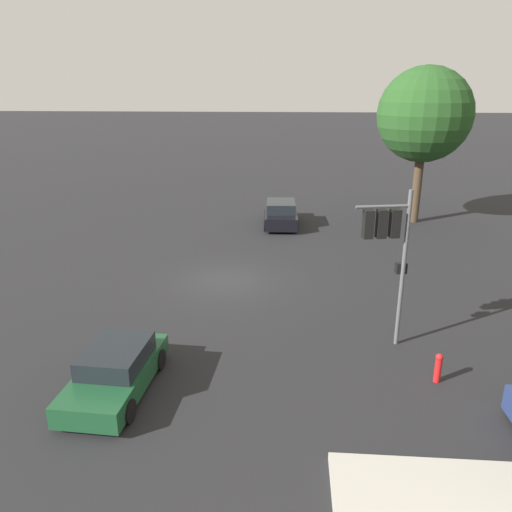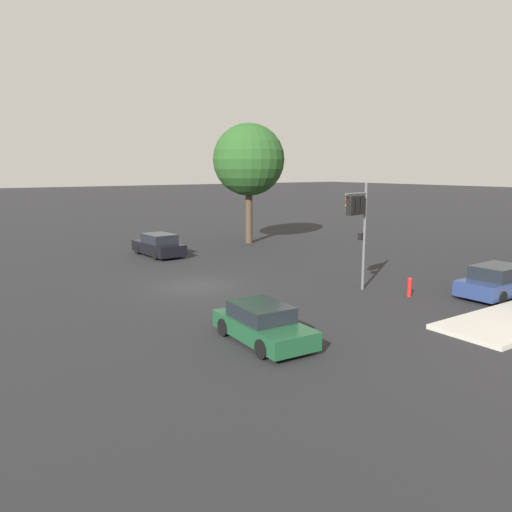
{
  "view_description": "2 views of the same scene",
  "coord_description": "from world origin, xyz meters",
  "px_view_note": "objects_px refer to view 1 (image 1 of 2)",
  "views": [
    {
      "loc": [
        20.74,
        2.92,
        8.29
      ],
      "look_at": [
        2.12,
        1.51,
        1.89
      ],
      "focal_mm": 35.0,
      "sensor_mm": 36.0,
      "label": 1
    },
    {
      "loc": [
        22.27,
        -11.6,
        5.94
      ],
      "look_at": [
        1.94,
        2.45,
        1.6
      ],
      "focal_mm": 35.0,
      "sensor_mm": 36.0,
      "label": 2
    }
  ],
  "objects_px": {
    "street_tree": "(425,115)",
    "traffic_signal": "(388,237)",
    "fire_hydrant": "(438,367)",
    "crossing_car_0": "(281,214)",
    "crossing_car_1": "(116,371)"
  },
  "relations": [
    {
      "from": "street_tree",
      "to": "traffic_signal",
      "type": "bearing_deg",
      "value": -16.17
    },
    {
      "from": "street_tree",
      "to": "fire_hydrant",
      "type": "relative_size",
      "value": 10.29
    },
    {
      "from": "traffic_signal",
      "to": "fire_hydrant",
      "type": "bearing_deg",
      "value": -158.7
    },
    {
      "from": "crossing_car_0",
      "to": "crossing_car_1",
      "type": "bearing_deg",
      "value": 164.67
    },
    {
      "from": "traffic_signal",
      "to": "fire_hydrant",
      "type": "relative_size",
      "value": 5.74
    },
    {
      "from": "traffic_signal",
      "to": "crossing_car_0",
      "type": "height_order",
      "value": "traffic_signal"
    },
    {
      "from": "crossing_car_0",
      "to": "fire_hydrant",
      "type": "relative_size",
      "value": 5.08
    },
    {
      "from": "traffic_signal",
      "to": "fire_hydrant",
      "type": "height_order",
      "value": "traffic_signal"
    },
    {
      "from": "street_tree",
      "to": "crossing_car_0",
      "type": "xyz_separation_m",
      "value": [
        1.47,
        -8.49,
        -5.89
      ]
    },
    {
      "from": "crossing_car_1",
      "to": "traffic_signal",
      "type": "bearing_deg",
      "value": 115.9
    },
    {
      "from": "crossing_car_0",
      "to": "crossing_car_1",
      "type": "distance_m",
      "value": 18.72
    },
    {
      "from": "traffic_signal",
      "to": "crossing_car_1",
      "type": "bearing_deg",
      "value": 101.73
    },
    {
      "from": "crossing_car_1",
      "to": "fire_hydrant",
      "type": "xyz_separation_m",
      "value": [
        -1.13,
        9.26,
        -0.14
      ]
    },
    {
      "from": "street_tree",
      "to": "crossing_car_1",
      "type": "height_order",
      "value": "street_tree"
    },
    {
      "from": "crossing_car_0",
      "to": "fire_hydrant",
      "type": "height_order",
      "value": "crossing_car_0"
    }
  ]
}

